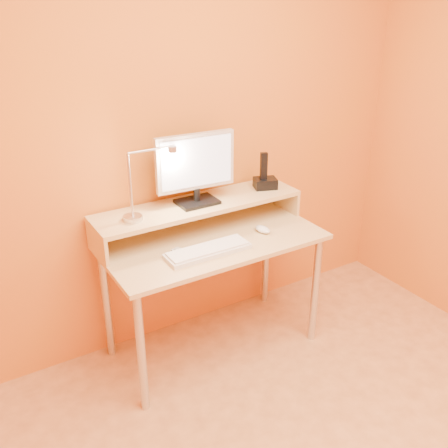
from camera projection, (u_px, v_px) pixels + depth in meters
wall_back at (183, 131)px, 2.78m from camera, size 3.00×0.04×2.50m
desk_leg_fl at (141, 353)px, 2.46m from camera, size 0.04×0.04×0.69m
desk_leg_fr at (315, 290)px, 2.97m from camera, size 0.04×0.04×0.69m
desk_leg_bl at (107, 304)px, 2.85m from camera, size 0.04×0.04×0.69m
desk_leg_br at (266, 256)px, 3.36m from camera, size 0.04×0.04×0.69m
desk_lower at (213, 241)px, 2.76m from camera, size 1.20×0.60×0.02m
shelf_riser_left at (97, 243)px, 2.56m from camera, size 0.02×0.30×0.14m
shelf_riser_right at (283, 198)px, 3.12m from camera, size 0.02×0.30×0.14m
desk_shelf at (199, 205)px, 2.81m from camera, size 1.20×0.30×0.02m
monitor_foot at (197, 202)px, 2.79m from camera, size 0.22×0.16×0.02m
monitor_neck at (197, 194)px, 2.77m from camera, size 0.04×0.04×0.07m
monitor_panel at (195, 162)px, 2.70m from camera, size 0.45×0.06×0.30m
monitor_back at (193, 160)px, 2.72m from camera, size 0.40×0.04×0.26m
monitor_screen at (197, 163)px, 2.69m from camera, size 0.41×0.03×0.26m
lamp_base at (133, 218)px, 2.59m from camera, size 0.10×0.10×0.02m
lamp_post at (130, 186)px, 2.51m from camera, size 0.01×0.01×0.33m
lamp_arm at (150, 150)px, 2.50m from camera, size 0.24×0.01×0.01m
lamp_head at (172, 149)px, 2.56m from camera, size 0.04×0.04×0.03m
lamp_bulb at (173, 152)px, 2.57m from camera, size 0.03×0.03×0.00m
phone_dock at (265, 183)px, 3.00m from camera, size 0.16×0.14×0.06m
phone_handset at (264, 166)px, 2.95m from camera, size 0.05×0.04×0.16m
phone_led at (276, 184)px, 2.98m from camera, size 0.01×0.00×0.04m
keyboard at (208, 251)px, 2.60m from camera, size 0.45×0.15×0.02m
mouse at (263, 229)px, 2.82m from camera, size 0.07×0.11×0.04m
remote_control at (186, 255)px, 2.57m from camera, size 0.09×0.19×0.02m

